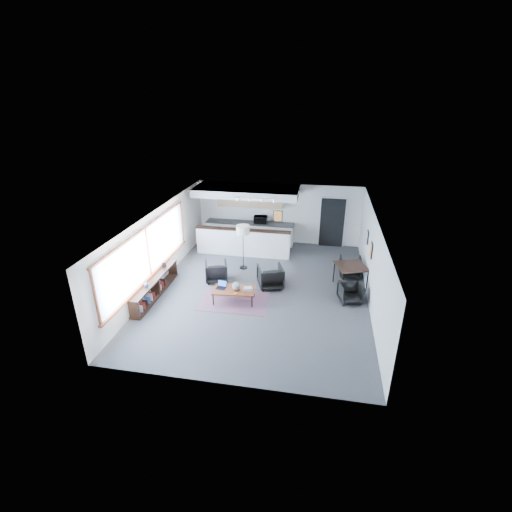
% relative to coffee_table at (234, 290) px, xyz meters
% --- Properties ---
extents(room, '(7.02, 9.02, 2.62)m').
position_rel_coffee_table_xyz_m(room, '(0.70, 0.90, 0.90)').
color(room, '#454548').
rests_on(room, ground).
extents(window, '(0.10, 5.95, 1.66)m').
position_rel_coffee_table_xyz_m(window, '(-2.76, -0.00, 1.06)').
color(window, '#8CBFFF').
rests_on(window, room).
extents(console, '(0.35, 3.00, 0.80)m').
position_rel_coffee_table_xyz_m(console, '(-2.60, -0.15, -0.07)').
color(console, black).
rests_on(console, floor).
extents(kitchenette, '(4.20, 1.96, 2.60)m').
position_rel_coffee_table_xyz_m(kitchenette, '(-0.50, 4.61, 0.98)').
color(kitchenette, white).
rests_on(kitchenette, floor).
extents(doorway, '(1.10, 0.12, 2.15)m').
position_rel_coffee_table_xyz_m(doorway, '(3.00, 5.32, 0.68)').
color(doorway, black).
rests_on(doorway, room).
extents(track_light, '(1.60, 0.07, 0.15)m').
position_rel_coffee_table_xyz_m(track_light, '(0.11, 3.10, 2.13)').
color(track_light, silver).
rests_on(track_light, room).
extents(wall_art_lower, '(0.03, 0.38, 0.48)m').
position_rel_coffee_table_xyz_m(wall_art_lower, '(4.17, 1.30, 1.15)').
color(wall_art_lower, black).
rests_on(wall_art_lower, room).
extents(wall_art_upper, '(0.03, 0.34, 0.44)m').
position_rel_coffee_table_xyz_m(wall_art_upper, '(4.17, 2.60, 1.10)').
color(wall_art_upper, black).
rests_on(wall_art_upper, room).
extents(kilim_rug, '(2.18, 1.52, 0.01)m').
position_rel_coffee_table_xyz_m(kilim_rug, '(0.00, 0.00, -0.39)').
color(kilim_rug, '#623A4B').
rests_on(kilim_rug, floor).
extents(coffee_table, '(1.37, 0.81, 0.43)m').
position_rel_coffee_table_xyz_m(coffee_table, '(0.00, 0.00, 0.00)').
color(coffee_table, maroon).
rests_on(coffee_table, floor).
extents(laptop, '(0.33, 0.29, 0.22)m').
position_rel_coffee_table_xyz_m(laptop, '(-0.41, 0.06, 0.10)').
color(laptop, black).
rests_on(laptop, coffee_table).
extents(ceramic_pot, '(0.28, 0.28, 0.28)m').
position_rel_coffee_table_xyz_m(ceramic_pot, '(0.09, -0.02, 0.17)').
color(ceramic_pot, gray).
rests_on(ceramic_pot, coffee_table).
extents(book_stack, '(0.33, 0.29, 0.09)m').
position_rel_coffee_table_xyz_m(book_stack, '(0.44, 0.06, 0.07)').
color(book_stack, silver).
rests_on(book_stack, coffee_table).
extents(coaster, '(0.14, 0.14, 0.01)m').
position_rel_coffee_table_xyz_m(coaster, '(0.10, -0.23, 0.04)').
color(coaster, '#E5590C').
rests_on(coaster, coffee_table).
extents(armchair_left, '(0.93, 0.90, 0.77)m').
position_rel_coffee_table_xyz_m(armchair_left, '(-0.95, 1.29, -0.01)').
color(armchair_left, black).
rests_on(armchair_left, floor).
extents(armchair_right, '(1.02, 0.99, 0.83)m').
position_rel_coffee_table_xyz_m(armchair_right, '(0.98, 1.19, 0.02)').
color(armchair_right, black).
rests_on(armchair_right, floor).
extents(floor_lamp, '(0.63, 0.63, 1.69)m').
position_rel_coffee_table_xyz_m(floor_lamp, '(-0.23, 2.45, 1.08)').
color(floor_lamp, black).
rests_on(floor_lamp, floor).
extents(dining_table, '(1.21, 1.21, 0.80)m').
position_rel_coffee_table_xyz_m(dining_table, '(3.65, 1.65, 0.33)').
color(dining_table, black).
rests_on(dining_table, floor).
extents(dining_chair_near, '(0.69, 0.66, 0.59)m').
position_rel_coffee_table_xyz_m(dining_chair_near, '(3.62, 0.65, -0.10)').
color(dining_chair_near, black).
rests_on(dining_chair_near, floor).
extents(dining_chair_far, '(0.66, 0.62, 0.65)m').
position_rel_coffee_table_xyz_m(dining_chair_far, '(3.70, 2.54, -0.07)').
color(dining_chair_far, black).
rests_on(dining_chair_far, floor).
extents(microwave, '(0.58, 0.35, 0.38)m').
position_rel_coffee_table_xyz_m(microwave, '(-0.03, 5.05, 0.72)').
color(microwave, black).
rests_on(microwave, kitchenette).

